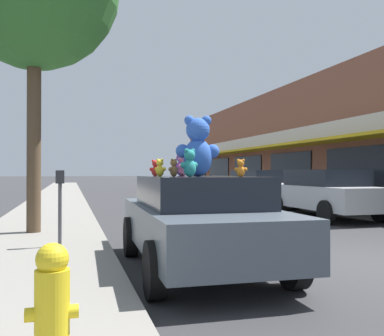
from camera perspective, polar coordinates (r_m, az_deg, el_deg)
The scene contains 15 objects.
ground_plane at distance 7.31m, azimuth 23.99°, elevation -11.55°, with size 260.00×260.00×0.00m, color #333335.
sidewalk_near at distance 5.69m, azimuth -21.96°, elevation -13.95°, with size 2.47×90.00×0.16m.
plush_art_car at distance 6.16m, azimuth 0.90°, elevation -6.84°, with size 1.97×4.07×1.34m.
teddy_bear_giant at distance 6.04m, azimuth 0.78°, elevation 2.80°, with size 0.65×0.43×0.86m.
teddy_bear_teal at distance 5.61m, azimuth -0.33°, elevation 0.65°, with size 0.28×0.21×0.37m.
teddy_bear_purple at distance 6.90m, azimuth -1.47°, elevation 0.47°, with size 0.22×0.29×0.38m.
teddy_bear_brown at distance 5.91m, azimuth -2.46°, elevation 0.00°, with size 0.18×0.16×0.25m.
teddy_bear_pink at distance 6.64m, azimuth -1.19°, elevation 0.40°, with size 0.22×0.26×0.36m.
teddy_bear_yellow at distance 5.96m, azimuth -4.30°, elevation 0.00°, with size 0.17×0.17×0.25m.
teddy_bear_orange at distance 5.57m, azimuth 6.51°, elevation -0.03°, with size 0.17×0.14×0.23m.
teddy_bear_red at distance 6.40m, azimuth -4.91°, elevation -0.04°, with size 0.19×0.13×0.25m.
parked_car_far_center at distance 13.47m, azimuth 17.38°, elevation -3.13°, with size 1.92×4.32×1.46m.
parked_car_far_right at distance 17.54m, azimuth 9.01°, elevation -2.51°, with size 1.88×4.67×1.47m.
fire_hydrant at distance 3.01m, azimuth -18.15°, elevation -16.91°, with size 0.33×0.22×0.79m.
parking_meter at distance 7.47m, azimuth -17.20°, elevation -3.82°, with size 0.14×0.10×1.27m.
Camera 1 is at (-4.60, -5.50, 1.41)m, focal length 40.00 mm.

